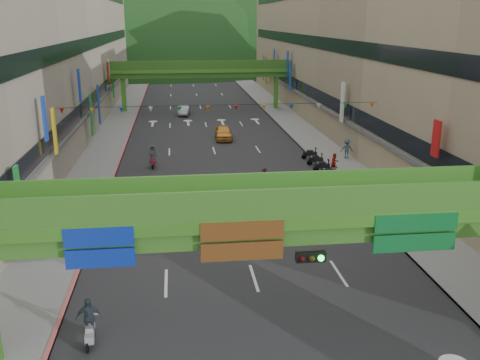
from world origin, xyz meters
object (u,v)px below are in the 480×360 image
car_yellow (223,133)px  car_silver (184,110)px  overpass_near (306,233)px  pedestrian_red (335,164)px  scooter_rider_mid (265,181)px

car_yellow → car_silver: bearing=105.8°
overpass_near → pedestrian_red: bearing=70.7°
overpass_near → pedestrian_red: 27.20m
car_yellow → pedestrian_red: 16.75m
pedestrian_red → overpass_near: bearing=-133.2°
scooter_rider_mid → pedestrian_red: (7.04, 5.41, -0.33)m
scooter_rider_mid → overpass_near: bearing=-95.2°
scooter_rider_mid → car_silver: (-5.33, 36.05, -0.45)m
scooter_rider_mid → car_yellow: bearing=93.8°
pedestrian_red → car_yellow: bearing=96.1°
pedestrian_red → scooter_rider_mid: bearing=-166.4°
car_silver → pedestrian_red: size_ratio=2.58×
overpass_near → scooter_rider_mid: size_ratio=13.00×
scooter_rider_mid → car_yellow: scooter_rider_mid is taller
car_silver → pedestrian_red: bearing=-61.2°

